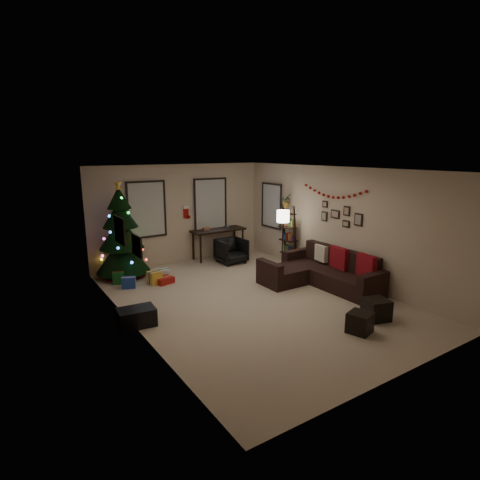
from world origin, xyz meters
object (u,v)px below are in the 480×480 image
(christmas_tree, at_px, (121,237))
(desk_chair, at_px, (231,251))
(desk, at_px, (218,232))
(bookshelf, at_px, (289,236))
(sofa, at_px, (320,273))

(christmas_tree, distance_m, desk_chair, 2.99)
(desk, distance_m, bookshelf, 2.07)
(christmas_tree, relative_size, bookshelf, 1.46)
(sofa, relative_size, desk, 1.62)
(desk, bearing_deg, desk_chair, -86.64)
(christmas_tree, bearing_deg, sofa, -40.76)
(christmas_tree, bearing_deg, desk_chair, -8.90)
(christmas_tree, xyz_separation_m, desk_chair, (2.88, -0.45, -0.66))
(sofa, relative_size, desk_chair, 3.73)
(christmas_tree, relative_size, sofa, 0.94)
(desk_chair, bearing_deg, christmas_tree, 169.30)
(sofa, distance_m, desk, 3.47)
(sofa, distance_m, bookshelf, 1.81)
(sofa, bearing_deg, bookshelf, 75.31)
(sofa, height_order, desk_chair, sofa)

